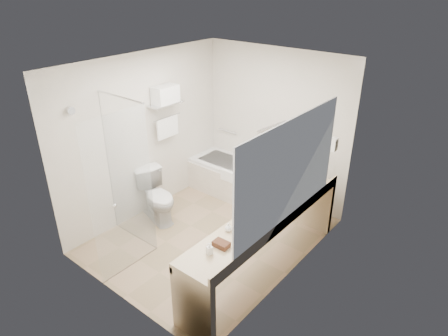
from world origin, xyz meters
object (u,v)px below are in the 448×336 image
Objects in this scene: toilet at (157,197)px; vanity_counter at (266,230)px; amenity_basket at (221,244)px; bathtub at (236,179)px; water_bottle_left at (315,173)px.

vanity_counter is at bearing -73.33° from toilet.
vanity_counter reaches higher than amenity_basket.
bathtub is 2.09m from vanity_counter.
water_bottle_left reaches higher than bathtub.
vanity_counter is at bearing 86.97° from amenity_basket.
water_bottle_left is at bearing 89.22° from amenity_basket.
amenity_basket is at bearing -55.92° from bathtub.
water_bottle_left is (-0.01, 1.25, 0.29)m from vanity_counter.
vanity_counter is 0.84m from amenity_basket.
water_bottle_left reaches higher than amenity_basket.
bathtub is at bearing 124.08° from amenity_basket.
vanity_counter is 15.43× the size of amenity_basket.
toilet reaches higher than bathtub.
bathtub is at bearing 174.73° from water_bottle_left.
toilet is at bearing 157.57° from amenity_basket.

